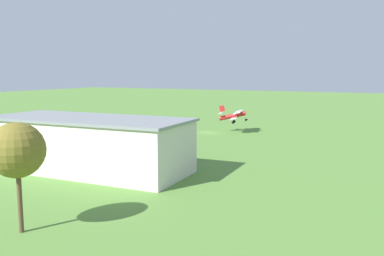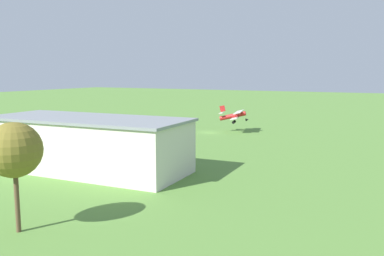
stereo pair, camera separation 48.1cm
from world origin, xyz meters
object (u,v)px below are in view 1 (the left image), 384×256
person_walking_on_apron (73,142)px  car_orange (21,142)px  car_green (55,144)px  person_crossing_taxiway (95,142)px  tree_behind_hangar_right (17,151)px  biplane (234,116)px  hangar (88,144)px

person_walking_on_apron → car_orange: bearing=27.6°
car_green → person_crossing_taxiway: size_ratio=2.47×
person_walking_on_apron → tree_behind_hangar_right: tree_behind_hangar_right is taller
biplane → tree_behind_hangar_right: size_ratio=0.83×
car_orange → tree_behind_hangar_right: tree_behind_hangar_right is taller
hangar → car_orange: bearing=-20.1°
biplane → tree_behind_hangar_right: tree_behind_hangar_right is taller
car_green → person_walking_on_apron: (-1.07, -3.41, -0.07)m
biplane → car_green: size_ratio=1.75×
hangar → tree_behind_hangar_right: size_ratio=3.05×
hangar → car_orange: size_ratio=6.66×
car_green → tree_behind_hangar_right: tree_behind_hangar_right is taller
car_green → tree_behind_hangar_right: 38.59m
car_green → tree_behind_hangar_right: (-25.07, 28.70, 6.09)m
car_green → car_orange: (7.23, 0.92, -0.03)m
person_walking_on_apron → tree_behind_hangar_right: size_ratio=0.17×
car_orange → person_walking_on_apron: size_ratio=2.68×
hangar → car_orange: hangar is taller
hangar → person_walking_on_apron: (14.53, -12.69, -2.85)m
tree_behind_hangar_right → car_green: bearing=-48.9°
person_crossing_taxiway → car_green: bearing=49.4°
car_green → car_orange: 7.29m
hangar → tree_behind_hangar_right: tree_behind_hangar_right is taller
person_walking_on_apron → tree_behind_hangar_right: bearing=126.8°
car_orange → person_crossing_taxiway: bearing=-152.2°
hangar → car_orange: (22.84, -8.36, -2.81)m
hangar → car_green: 18.36m
car_orange → person_walking_on_apron: car_orange is taller
person_walking_on_apron → car_green: bearing=72.6°
person_crossing_taxiway → tree_behind_hangar_right: bearing=121.2°
car_green → person_walking_on_apron: size_ratio=2.77×
hangar → biplane: (-4.76, -42.39, 0.07)m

